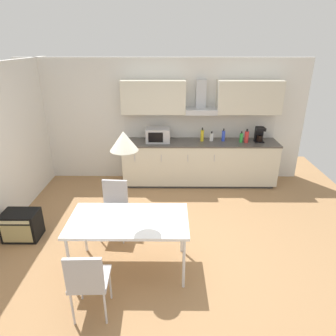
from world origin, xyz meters
TOP-DOWN VIEW (x-y plane):
  - ground_plane at (0.00, 0.00)m, footprint 7.34×7.66m
  - wall_back at (0.00, 2.60)m, footprint 5.87×0.10m
  - kitchen_counter at (0.76, 2.24)m, footprint 3.15×0.66m
  - backsplash_tile at (0.76, 2.54)m, footprint 3.13×0.02m
  - upper_wall_cabinets at (0.76, 2.38)m, footprint 3.13×0.40m
  - microwave at (-0.10, 2.24)m, footprint 0.48×0.35m
  - coffee_maker at (1.95, 2.26)m, footprint 0.18×0.19m
  - bottle_yellow at (0.80, 2.28)m, footprint 0.07×0.07m
  - bottle_green at (1.58, 2.21)m, footprint 0.07×0.07m
  - bottle_blue at (1.23, 2.30)m, footprint 0.07×0.07m
  - bottle_red at (1.68, 2.20)m, footprint 0.08×0.08m
  - bottle_white at (0.99, 2.30)m, footprint 0.08×0.08m
  - dining_table at (-0.37, -0.40)m, footprint 1.48×0.80m
  - chair_far_left at (-0.69, 0.38)m, footprint 0.43×0.43m
  - chair_near_left at (-0.70, -1.19)m, footprint 0.41×0.41m
  - guitar_amp at (-2.10, 0.25)m, footprint 0.52×0.37m
  - pendant_lamp at (-0.37, -0.40)m, footprint 0.32×0.32m

SIDE VIEW (x-z plane):
  - ground_plane at x=0.00m, z-range -0.02..0.00m
  - guitar_amp at x=-2.10m, z-range 0.00..0.44m
  - kitchen_counter at x=0.76m, z-range 0.00..0.92m
  - chair_far_left at x=-0.69m, z-range 0.10..0.97m
  - chair_near_left at x=-0.70m, z-range 0.10..0.97m
  - dining_table at x=-0.37m, z-range 0.33..1.08m
  - bottle_white at x=0.99m, z-range 0.90..1.10m
  - bottle_green at x=1.58m, z-range 0.90..1.12m
  - bottle_blue at x=1.23m, z-range 0.89..1.15m
  - bottle_red at x=1.68m, z-range 0.89..1.17m
  - bottle_yellow at x=0.80m, z-range 0.89..1.17m
  - microwave at x=-0.10m, z-range 0.91..1.19m
  - coffee_maker at x=1.95m, z-range 0.91..1.21m
  - backsplash_tile at x=0.76m, z-range 0.91..1.42m
  - wall_back at x=0.00m, z-range 0.00..2.51m
  - pendant_lamp at x=-0.37m, z-range 1.66..1.88m
  - upper_wall_cabinets at x=0.76m, z-range 1.45..2.10m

